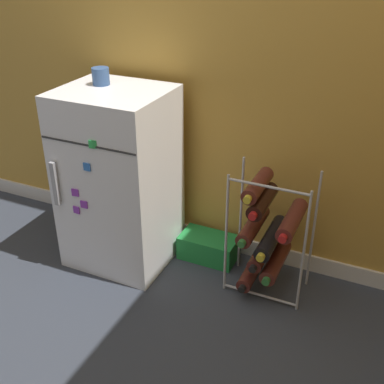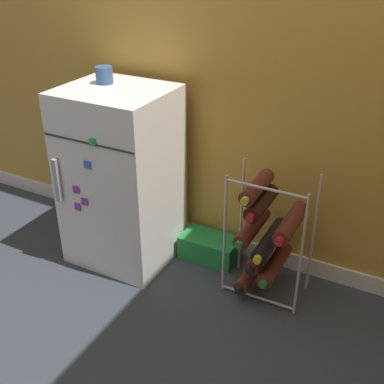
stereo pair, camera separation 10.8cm
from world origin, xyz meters
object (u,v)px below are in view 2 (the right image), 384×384
mini_fridge (121,178)px  soda_box (210,248)px  fridge_top_cup (104,75)px  wine_rack (266,236)px

mini_fridge → soda_box: bearing=21.2°
soda_box → fridge_top_cup: bearing=-167.3°
mini_fridge → soda_box: 0.59m
wine_rack → fridge_top_cup: fridge_top_cup is taller
wine_rack → mini_fridge: bearing=-175.7°
wine_rack → soda_box: bearing=162.4°
wine_rack → fridge_top_cup: bearing=-179.4°
mini_fridge → fridge_top_cup: 0.50m
mini_fridge → soda_box: (0.42, 0.16, -0.39)m
mini_fridge → fridge_top_cup: size_ratio=11.37×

